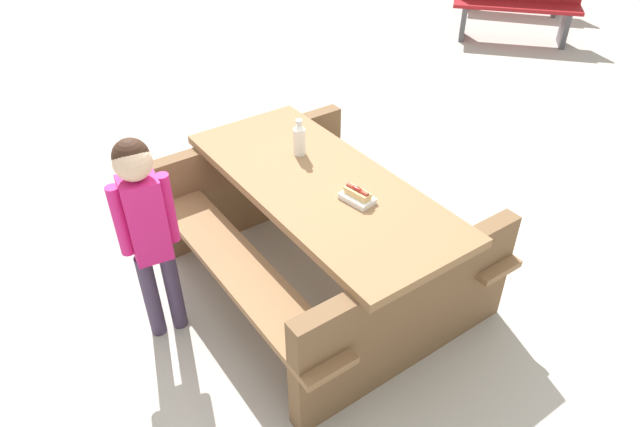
% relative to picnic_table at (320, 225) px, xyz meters
% --- Properties ---
extents(ground_plane, '(30.00, 30.00, 0.00)m').
position_rel_picnic_table_xyz_m(ground_plane, '(0.00, 0.00, -0.44)').
color(ground_plane, '#B7B2A8').
rests_on(ground_plane, ground).
extents(picnic_table, '(2.02, 1.69, 0.75)m').
position_rel_picnic_table_xyz_m(picnic_table, '(0.00, 0.00, 0.00)').
color(picnic_table, olive).
rests_on(picnic_table, ground).
extents(soda_bottle, '(0.07, 0.07, 0.22)m').
position_rel_picnic_table_xyz_m(soda_bottle, '(-0.29, 0.12, 0.41)').
color(soda_bottle, silver).
rests_on(soda_bottle, picnic_table).
extents(hotdog_tray, '(0.18, 0.11, 0.08)m').
position_rel_picnic_table_xyz_m(hotdog_tray, '(0.27, -0.00, 0.34)').
color(hotdog_tray, white).
rests_on(hotdog_tray, picnic_table).
extents(child_in_coat, '(0.22, 0.29, 1.22)m').
position_rel_picnic_table_xyz_m(child_in_coat, '(-0.34, -0.88, 0.33)').
color(child_in_coat, '#3F334C').
rests_on(child_in_coat, ground).
extents(park_bench_mid, '(1.49, 1.13, 0.85)m').
position_rel_picnic_table_xyz_m(park_bench_mid, '(-1.41, 4.85, 0.00)').
color(park_bench_mid, maroon).
rests_on(park_bench_mid, ground).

